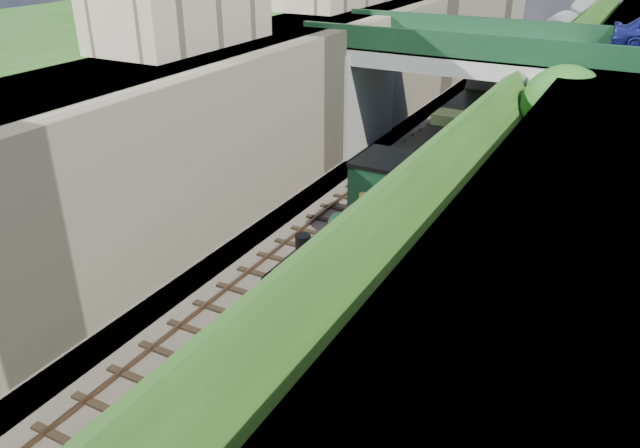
# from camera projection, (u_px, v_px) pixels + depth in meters

# --- Properties ---
(trackbed) EXTENTS (10.00, 90.00, 0.20)m
(trackbed) POSITION_uv_depth(u_px,v_px,m) (426.00, 184.00, 30.94)
(trackbed) COLOR #473F38
(trackbed) RESTS_ON ground
(retaining_wall) EXTENTS (1.00, 90.00, 7.00)m
(retaining_wall) POSITION_uv_depth(u_px,v_px,m) (328.00, 103.00, 31.79)
(retaining_wall) COLOR #756B56
(retaining_wall) RESTS_ON ground
(street_plateau_left) EXTENTS (6.00, 90.00, 7.00)m
(street_plateau_left) POSITION_uv_depth(u_px,v_px,m) (270.00, 95.00, 33.28)
(street_plateau_left) COLOR #262628
(street_plateau_left) RESTS_ON ground
(embankment_slope) EXTENTS (4.28, 90.00, 6.36)m
(embankment_slope) POSITION_uv_depth(u_px,v_px,m) (524.00, 169.00, 25.36)
(embankment_slope) COLOR #1E4714
(embankment_slope) RESTS_ON ground
(track_left) EXTENTS (2.50, 90.00, 0.20)m
(track_left) POSITION_uv_depth(u_px,v_px,m) (389.00, 174.00, 31.73)
(track_left) COLOR black
(track_left) RESTS_ON trackbed
(track_right) EXTENTS (2.50, 90.00, 0.20)m
(track_right) POSITION_uv_depth(u_px,v_px,m) (450.00, 186.00, 30.37)
(track_right) COLOR black
(track_right) RESTS_ON trackbed
(road_bridge) EXTENTS (16.00, 6.40, 7.25)m
(road_bridge) POSITION_uv_depth(u_px,v_px,m) (476.00, 89.00, 31.97)
(road_bridge) COLOR gray
(road_bridge) RESTS_ON ground
(tree) EXTENTS (3.60, 3.80, 6.60)m
(tree) POSITION_uv_depth(u_px,v_px,m) (566.00, 111.00, 26.25)
(tree) COLOR black
(tree) RESTS_ON ground
(locomotive) EXTENTS (3.10, 10.23, 3.83)m
(locomotive) POSITION_uv_depth(u_px,v_px,m) (360.00, 244.00, 21.34)
(locomotive) COLOR black
(locomotive) RESTS_ON trackbed
(tender) EXTENTS (2.70, 6.00, 3.05)m
(tender) POSITION_uv_depth(u_px,v_px,m) (431.00, 181.00, 27.29)
(tender) COLOR black
(tender) RESTS_ON trackbed
(coach_front) EXTENTS (2.90, 18.00, 3.70)m
(coach_front) POSITION_uv_depth(u_px,v_px,m) (501.00, 104.00, 37.09)
(coach_front) COLOR black
(coach_front) RESTS_ON trackbed
(coach_middle) EXTENTS (2.90, 18.00, 3.70)m
(coach_middle) POSITION_uv_depth(u_px,v_px,m) (556.00, 52.00, 51.99)
(coach_middle) COLOR black
(coach_middle) RESTS_ON trackbed
(coach_rear) EXTENTS (2.90, 18.00, 3.70)m
(coach_rear) POSITION_uv_depth(u_px,v_px,m) (586.00, 23.00, 66.89)
(coach_rear) COLOR black
(coach_rear) RESTS_ON trackbed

